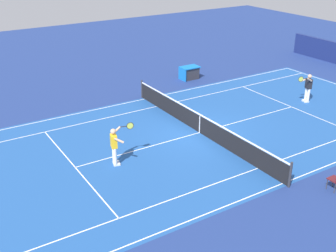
{
  "coord_description": "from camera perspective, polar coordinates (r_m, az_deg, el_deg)",
  "views": [
    {
      "loc": [
        11.29,
        15.04,
        8.82
      ],
      "look_at": [
        1.95,
        0.19,
        0.9
      ],
      "focal_mm": 45.25,
      "sensor_mm": 36.0,
      "label": 1
    }
  ],
  "objects": [
    {
      "name": "tennis_player_near",
      "position": [
        17.64,
        -7.19,
        -2.49
      ],
      "size": [
        1.16,
        0.75,
        1.7
      ],
      "color": "white",
      "rests_on": "ground_plane"
    },
    {
      "name": "equipment_cart_tarped",
      "position": [
        28.54,
        2.89,
        7.19
      ],
      "size": [
        1.25,
        0.84,
        0.85
      ],
      "color": "#2D2D33",
      "rests_on": "ground_plane"
    },
    {
      "name": "court_slab",
      "position": [
        20.77,
        4.27,
        -0.89
      ],
      "size": [
        24.2,
        11.4,
        0.0
      ],
      "primitive_type": "cube",
      "color": "#1E4C93",
      "rests_on": "ground_plane"
    },
    {
      "name": "tennis_ball",
      "position": [
        19.48,
        10.95,
        -2.99
      ],
      "size": [
        0.07,
        0.07,
        0.07
      ],
      "primitive_type": "sphere",
      "color": "#CCE01E",
      "rests_on": "ground_plane"
    },
    {
      "name": "court_line_markings",
      "position": [
        20.77,
        4.27,
        -0.89
      ],
      "size": [
        23.85,
        11.05,
        0.01
      ],
      "color": "white",
      "rests_on": "ground_plane"
    },
    {
      "name": "tennis_player_far",
      "position": [
        25.57,
        18.33,
        5.06
      ],
      "size": [
        1.17,
        0.75,
        1.7
      ],
      "color": "white",
      "rests_on": "ground_plane"
    },
    {
      "name": "ground_plane",
      "position": [
        20.78,
        4.27,
        -0.9
      ],
      "size": [
        60.0,
        60.0,
        0.0
      ],
      "primitive_type": "plane",
      "color": "navy"
    },
    {
      "name": "tennis_net",
      "position": [
        20.57,
        4.32,
        0.34
      ],
      "size": [
        0.1,
        11.7,
        1.08
      ],
      "color": "#2D2D33",
      "rests_on": "ground_plane"
    }
  ]
}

